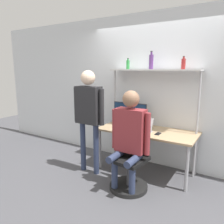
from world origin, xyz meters
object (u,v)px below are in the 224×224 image
at_px(office_chair, 130,169).
at_px(person_standing, 89,108).
at_px(person_seated, 129,132).
at_px(bottle_red, 183,64).
at_px(cell_phone, 158,134).
at_px(bottle_green, 128,65).
at_px(monitor, 130,112).
at_px(laptop, 142,128).
at_px(bottle_purple, 151,62).

height_order(office_chair, person_standing, person_standing).
bearing_deg(person_seated, bottle_red, 62.09).
relative_size(cell_phone, bottle_green, 0.78).
xyz_separation_m(bottle_red, bottle_green, (-0.97, 0.00, -0.00)).
relative_size(office_chair, bottle_green, 4.88).
bearing_deg(bottle_red, cell_phone, -127.73).
xyz_separation_m(monitor, office_chair, (0.44, -0.82, -0.67)).
bearing_deg(laptop, person_standing, -150.57).
bearing_deg(monitor, bottle_green, 160.68).
height_order(laptop, bottle_purple, bottle_purple).
bearing_deg(laptop, person_seated, -83.32).
bearing_deg(cell_phone, bottle_green, 156.17).
distance_m(cell_phone, bottle_green, 1.34).
xyz_separation_m(office_chair, person_standing, (-0.83, 0.10, 0.82)).
bearing_deg(bottle_green, office_chair, -58.95).
height_order(bottle_purple, bottle_green, bottle_purple).
xyz_separation_m(person_seated, bottle_red, (0.47, 0.88, 0.95)).
distance_m(monitor, laptop, 0.50).
xyz_separation_m(laptop, cell_phone, (0.29, -0.01, -0.06)).
bearing_deg(laptop, office_chair, -82.22).
distance_m(monitor, cell_phone, 0.76).
bearing_deg(bottle_red, person_standing, -150.19).
distance_m(person_seated, bottle_purple, 1.33).
relative_size(person_seated, bottle_red, 7.27).
height_order(laptop, person_standing, person_standing).
relative_size(laptop, bottle_red, 1.74).
bearing_deg(cell_phone, person_seated, -111.39).
distance_m(monitor, person_seated, 0.97).
relative_size(laptop, person_standing, 0.20).
distance_m(laptop, bottle_purple, 1.11).
distance_m(laptop, person_standing, 0.92).
distance_m(laptop, bottle_red, 1.20).
bearing_deg(office_chair, person_standing, 173.17).
xyz_separation_m(person_seated, bottle_purple, (-0.06, 0.88, 0.99)).
bearing_deg(laptop, bottle_green, 144.21).
xyz_separation_m(monitor, bottle_green, (-0.06, 0.02, 0.86)).
bearing_deg(cell_phone, monitor, 155.76).
bearing_deg(bottle_green, person_standing, -113.66).
bearing_deg(person_standing, bottle_red, 29.81).
bearing_deg(bottle_green, bottle_red, 0.00).
xyz_separation_m(monitor, cell_phone, (0.66, -0.30, -0.22)).
xyz_separation_m(laptop, person_standing, (-0.76, -0.43, 0.32)).
bearing_deg(cell_phone, bottle_purple, 131.65).
relative_size(monitor, office_chair, 0.70).
distance_m(monitor, bottle_red, 1.25).
bearing_deg(cell_phone, person_standing, -158.04).
relative_size(cell_phone, bottle_purple, 0.51).
relative_size(cell_phone, person_seated, 0.10).
bearing_deg(monitor, bottle_purple, 3.24).
bearing_deg(person_seated, cell_phone, 68.61).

